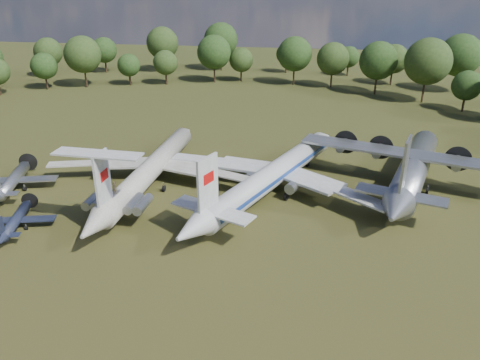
% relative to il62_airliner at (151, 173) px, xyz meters
% --- Properties ---
extents(ground, '(300.00, 300.00, 0.00)m').
position_rel_il62_airliner_xyz_m(ground, '(1.98, -2.79, -2.18)').
color(ground, '#223812').
rests_on(ground, ground).
extents(il62_airliner, '(36.27, 45.99, 4.35)m').
position_rel_il62_airliner_xyz_m(il62_airliner, '(0.00, 0.00, 0.00)').
color(il62_airliner, silver).
rests_on(il62_airliner, ground).
extents(tu104_jet, '(51.74, 57.86, 4.75)m').
position_rel_il62_airliner_xyz_m(tu104_jet, '(18.86, 0.11, 0.20)').
color(tu104_jet, white).
rests_on(tu104_jet, ground).
extents(an12_transport, '(46.06, 48.74, 5.22)m').
position_rel_il62_airliner_xyz_m(an12_transport, '(39.74, 5.06, 0.44)').
color(an12_transport, gray).
rests_on(an12_transport, ground).
extents(small_prop_west, '(12.54, 15.10, 1.93)m').
position_rel_il62_airliner_xyz_m(small_prop_west, '(-13.01, -15.61, -1.21)').
color(small_prop_west, black).
rests_on(small_prop_west, ground).
extents(small_prop_northwest, '(16.55, 19.82, 2.52)m').
position_rel_il62_airliner_xyz_m(small_prop_northwest, '(-20.15, -4.81, -0.92)').
color(small_prop_northwest, '#9FA2A7').
rests_on(small_prop_northwest, ground).
extents(person_on_il62, '(0.65, 0.46, 1.70)m').
position_rel_il62_airliner_xyz_m(person_on_il62, '(-0.60, -12.17, 3.02)').
color(person_on_il62, olive).
rests_on(person_on_il62, il62_airliner).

